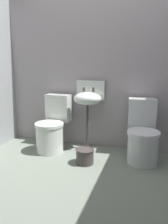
# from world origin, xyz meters

# --- Properties ---
(ground_plane) EXTENTS (3.26, 2.55, 0.08)m
(ground_plane) POSITION_xyz_m (0.00, 0.00, -0.04)
(ground_plane) COLOR slate
(wall_back) EXTENTS (3.26, 0.10, 2.19)m
(wall_back) POSITION_xyz_m (0.00, 1.12, 1.09)
(wall_back) COLOR #9C9499
(wall_back) RESTS_ON ground
(toilet_left) EXTENTS (0.42, 0.61, 0.78)m
(toilet_left) POSITION_xyz_m (-0.62, 0.72, 0.32)
(toilet_left) COLOR silver
(toilet_left) RESTS_ON ground
(toilet_right) EXTENTS (0.47, 0.64, 0.78)m
(toilet_right) POSITION_xyz_m (0.64, 0.72, 0.32)
(toilet_right) COLOR silver
(toilet_right) RESTS_ON ground
(sink) EXTENTS (0.42, 0.35, 0.99)m
(sink) POSITION_xyz_m (-0.14, 0.91, 0.75)
(sink) COLOR #403A37
(sink) RESTS_ON ground
(bucket) EXTENTS (0.24, 0.24, 0.19)m
(bucket) POSITION_xyz_m (-0.03, 0.41, 0.10)
(bucket) COLOR #403A37
(bucket) RESTS_ON ground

